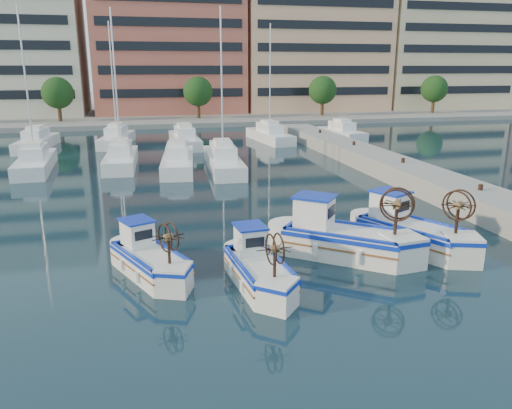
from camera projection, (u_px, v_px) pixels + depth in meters
name	position (u px, v px, depth m)	size (l,w,h in m)	color
ground	(268.00, 281.00, 17.84)	(300.00, 300.00, 0.00)	#17303C
quay	(456.00, 192.00, 28.05)	(3.00, 60.00, 1.20)	gray
waterfront	(221.00, 43.00, 77.95)	(180.00, 40.00, 25.60)	gray
yacht_marina	(152.00, 150.00, 42.73)	(37.66, 23.28, 11.50)	white
fishing_boat_a	(149.00, 258.00, 18.23)	(2.93, 4.01, 2.42)	silver
fishing_boat_b	(258.00, 267.00, 17.39)	(1.89, 3.96, 2.43)	silver
fishing_boat_c	(341.00, 237.00, 19.95)	(4.90, 4.49, 3.06)	silver
fishing_boat_d	(410.00, 230.00, 20.89)	(3.71, 4.81, 2.91)	silver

